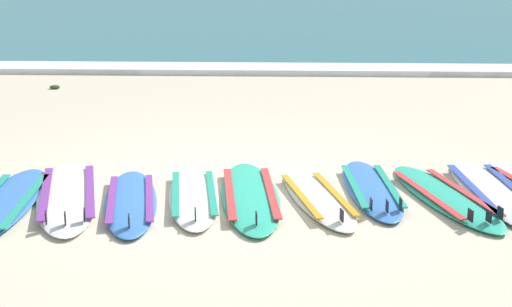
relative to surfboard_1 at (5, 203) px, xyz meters
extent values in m
plane|color=beige|center=(2.18, 0.76, -0.04)|extent=(80.00, 80.00, 0.00)
cube|color=white|center=(2.18, 8.13, 0.02)|extent=(80.00, 0.99, 0.11)
ellipsoid|color=#3875CC|center=(0.00, 0.00, 0.00)|extent=(0.73, 2.35, 0.07)
cube|color=teal|center=(0.21, 0.01, 0.04)|extent=(0.18, 1.63, 0.01)
ellipsoid|color=white|center=(0.55, 0.28, 0.00)|extent=(1.20, 2.51, 0.07)
cube|color=purple|center=(0.34, 0.23, 0.04)|extent=(0.51, 1.68, 0.01)
cube|color=purple|center=(0.76, 0.34, 0.04)|extent=(0.51, 1.68, 0.01)
cube|color=black|center=(0.79, -0.64, 0.09)|extent=(0.03, 0.09, 0.11)
cube|color=black|center=(0.61, -0.62, 0.09)|extent=(0.03, 0.09, 0.11)
cube|color=black|center=(0.93, -0.54, 0.09)|extent=(0.03, 0.09, 0.11)
ellipsoid|color=#3875CC|center=(1.23, 0.11, 0.00)|extent=(0.87, 2.10, 0.07)
cube|color=purple|center=(1.04, 0.07, 0.04)|extent=(0.33, 1.42, 0.01)
cube|color=purple|center=(1.41, 0.14, 0.04)|extent=(0.33, 1.42, 0.01)
cube|color=black|center=(1.37, -0.68, 0.09)|extent=(0.03, 0.09, 0.11)
ellipsoid|color=white|center=(1.83, 0.29, 0.00)|extent=(0.77, 2.06, 0.07)
cube|color=teal|center=(1.65, 0.26, 0.04)|extent=(0.26, 1.40, 0.01)
cube|color=teal|center=(2.01, 0.31, 0.04)|extent=(0.26, 1.40, 0.01)
cube|color=black|center=(1.94, -0.49, 0.09)|extent=(0.02, 0.09, 0.11)
ellipsoid|color=#2DB793|center=(2.40, 0.32, 0.00)|extent=(0.81, 2.34, 0.07)
cube|color=#D13838|center=(2.19, 0.30, 0.04)|extent=(0.25, 1.61, 0.01)
cube|color=#D13838|center=(2.60, 0.34, 0.04)|extent=(0.25, 1.61, 0.01)
cube|color=black|center=(2.49, -0.57, 0.09)|extent=(0.02, 0.09, 0.11)
ellipsoid|color=silver|center=(3.08, 0.28, 0.00)|extent=(0.95, 2.02, 0.07)
cube|color=gold|center=(2.91, 0.24, 0.04)|extent=(0.40, 1.35, 0.01)
cube|color=gold|center=(3.25, 0.32, 0.04)|extent=(0.40, 1.35, 0.01)
cube|color=black|center=(3.26, -0.46, 0.09)|extent=(0.03, 0.09, 0.11)
ellipsoid|color=#3875CC|center=(3.65, 0.59, 0.00)|extent=(0.65, 2.07, 0.07)
cube|color=teal|center=(3.47, 0.58, 0.04)|extent=(0.17, 1.43, 0.01)
cube|color=teal|center=(3.83, 0.60, 0.04)|extent=(0.17, 1.43, 0.01)
cube|color=black|center=(3.70, -0.20, 0.09)|extent=(0.02, 0.09, 0.11)
cube|color=black|center=(3.56, -0.15, 0.09)|extent=(0.02, 0.09, 0.11)
cube|color=black|center=(3.84, -0.13, 0.09)|extent=(0.02, 0.09, 0.11)
ellipsoid|color=#2DB793|center=(4.36, 0.38, 0.00)|extent=(1.10, 2.24, 0.07)
cube|color=#D13838|center=(4.17, 0.33, 0.04)|extent=(0.48, 1.49, 0.01)
cube|color=#D13838|center=(4.55, 0.43, 0.04)|extent=(0.48, 1.49, 0.01)
cube|color=black|center=(4.58, -0.44, 0.09)|extent=(0.04, 0.09, 0.11)
cube|color=black|center=(4.42, -0.42, 0.09)|extent=(0.04, 0.09, 0.11)
cube|color=black|center=(4.71, -0.34, 0.09)|extent=(0.04, 0.09, 0.11)
ellipsoid|color=white|center=(4.89, 0.55, 0.00)|extent=(0.75, 2.35, 0.07)
cube|color=#334CB2|center=(4.68, 0.54, 0.04)|extent=(0.20, 1.62, 0.01)
ellipsoid|color=#384723|center=(-1.32, 6.17, 0.00)|extent=(0.19, 0.15, 0.06)
camera|label=1|loc=(2.73, -6.95, 2.47)|focal=53.41mm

